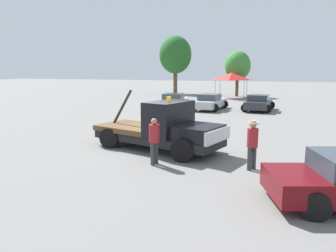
# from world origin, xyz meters

# --- Properties ---
(ground_plane) EXTENTS (160.00, 160.00, 0.00)m
(ground_plane) POSITION_xyz_m (0.00, 0.00, 0.00)
(ground_plane) COLOR slate
(tow_truck) EXTENTS (6.11, 3.58, 2.51)m
(tow_truck) POSITION_xyz_m (0.34, -0.10, 0.91)
(tow_truck) COLOR black
(tow_truck) RESTS_ON ground
(person_near_truck) EXTENTS (0.38, 0.38, 1.73)m
(person_near_truck) POSITION_xyz_m (4.10, -1.67, 1.02)
(person_near_truck) COLOR #38383D
(person_near_truck) RESTS_ON ground
(person_at_hood) EXTENTS (0.38, 0.38, 1.70)m
(person_at_hood) POSITION_xyz_m (0.71, -2.15, 0.98)
(person_at_hood) COLOR #38383D
(person_at_hood) RESTS_ON ground
(parked_car_cream) EXTENTS (2.73, 4.66, 1.34)m
(parked_car_cream) POSITION_xyz_m (-3.73, 13.98, 0.65)
(parked_car_cream) COLOR beige
(parked_car_cream) RESTS_ON ground
(parked_car_silver) EXTENTS (2.64, 4.60, 1.34)m
(parked_car_silver) POSITION_xyz_m (-0.66, 14.40, 0.65)
(parked_car_silver) COLOR #B7B7BC
(parked_car_silver) RESTS_ON ground
(parked_car_charcoal) EXTENTS (2.58, 4.33, 1.34)m
(parked_car_charcoal) POSITION_xyz_m (3.27, 15.10, 0.65)
(parked_car_charcoal) COLOR #2D2D33
(parked_car_charcoal) RESTS_ON ground
(canopy_tent_red) EXTENTS (3.30, 3.30, 2.97)m
(canopy_tent_red) POSITION_xyz_m (-0.51, 26.00, 2.55)
(canopy_tent_red) COLOR #9E9EA3
(canopy_tent_red) RESTS_ON ground
(tree_left) EXTENTS (3.15, 3.15, 5.62)m
(tree_left) POSITION_xyz_m (-0.23, 28.93, 3.77)
(tree_left) COLOR brown
(tree_left) RESTS_ON ground
(tree_center) EXTENTS (4.42, 4.42, 7.89)m
(tree_center) POSITION_xyz_m (-8.98, 30.95, 5.29)
(tree_center) COLOR brown
(tree_center) RESTS_ON ground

